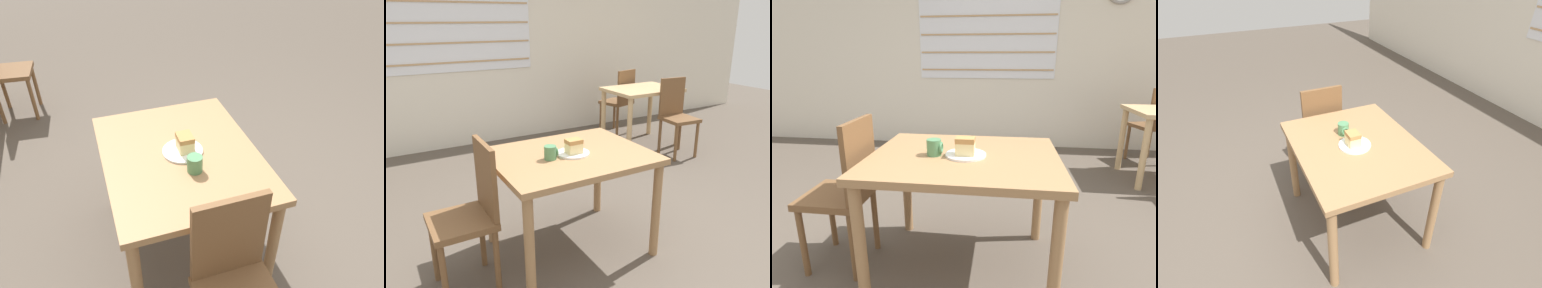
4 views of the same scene
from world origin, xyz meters
The scene contains 6 objects.
ground_plane centered at (0.00, 0.00, 0.00)m, with size 14.00×14.00×0.00m, color brown.
dining_table_near centered at (0.05, 0.32, 0.62)m, with size 1.02×0.83×0.72m.
chair_near_window centered at (-0.64, 0.28, 0.50)m, with size 0.36×0.36×0.91m.
plate centered at (0.06, 0.30, 0.73)m, with size 0.22×0.22×0.01m.
cake_slice centered at (0.06, 0.29, 0.78)m, with size 0.10×0.08×0.09m.
coffee_mug centered at (-0.11, 0.29, 0.77)m, with size 0.09×0.08×0.09m.
Camera 4 is at (1.59, -0.41, 1.86)m, focal length 28.00 mm.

